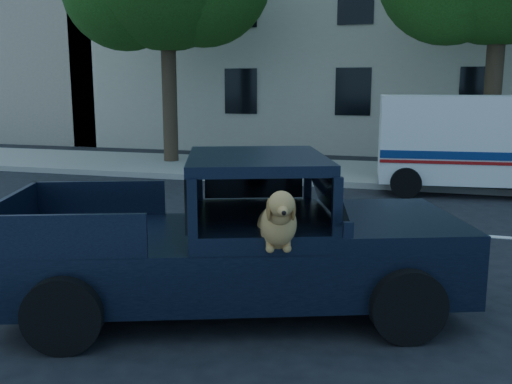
% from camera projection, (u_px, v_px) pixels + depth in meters
% --- Properties ---
extents(ground, '(120.00, 120.00, 0.00)m').
position_uv_depth(ground, '(145.00, 278.00, 7.29)').
color(ground, black).
rests_on(ground, ground).
extents(far_sidewalk, '(60.00, 4.00, 0.15)m').
position_uv_depth(far_sidewalk, '(297.00, 170.00, 15.95)').
color(far_sidewalk, gray).
rests_on(far_sidewalk, ground).
extents(lane_stripes, '(21.60, 0.14, 0.01)m').
position_uv_depth(lane_stripes, '(339.00, 226.00, 9.95)').
color(lane_stripes, silver).
rests_on(lane_stripes, ground).
extents(building_main, '(26.00, 6.00, 9.00)m').
position_uv_depth(building_main, '(419.00, 28.00, 21.20)').
color(building_main, '#BFB49D').
rests_on(building_main, ground).
extents(building_left, '(12.00, 6.00, 8.00)m').
position_uv_depth(building_left, '(12.00, 50.00, 26.22)').
color(building_left, tan).
rests_on(building_left, ground).
extents(pickup_truck, '(5.12, 3.36, 1.71)m').
position_uv_depth(pickup_truck, '(228.00, 259.00, 6.18)').
color(pickup_truck, black).
rests_on(pickup_truck, ground).
extents(mail_truck, '(4.16, 2.36, 2.20)m').
position_uv_depth(mail_truck, '(465.00, 151.00, 12.91)').
color(mail_truck, silver).
rests_on(mail_truck, ground).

